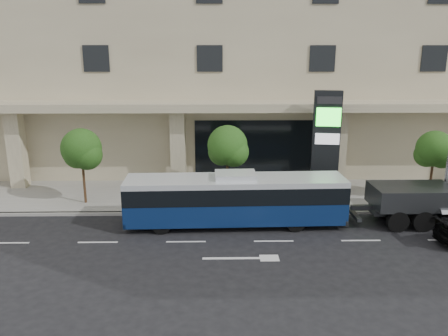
# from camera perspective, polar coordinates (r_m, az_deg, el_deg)

# --- Properties ---
(ground) EXTENTS (120.00, 120.00, 0.00)m
(ground) POSITION_cam_1_polar(r_m,az_deg,el_deg) (21.67, 6.01, -7.86)
(ground) COLOR black
(ground) RESTS_ON ground
(sidewalk) EXTENTS (120.00, 6.00, 0.15)m
(sidewalk) POSITION_cam_1_polar(r_m,az_deg,el_deg) (26.30, 4.73, -3.54)
(sidewalk) COLOR gray
(sidewalk) RESTS_ON ground
(curb) EXTENTS (120.00, 0.30, 0.15)m
(curb) POSITION_cam_1_polar(r_m,az_deg,el_deg) (23.49, 5.43, -5.82)
(curb) COLOR gray
(curb) RESTS_ON ground
(convention_center) EXTENTS (60.00, 17.60, 20.00)m
(convention_center) POSITION_cam_1_polar(r_m,az_deg,el_deg) (35.42, 3.38, 17.40)
(convention_center) COLOR tan
(convention_center) RESTS_ON ground
(tree_left) EXTENTS (2.27, 2.20, 4.22)m
(tree_left) POSITION_cam_1_polar(r_m,az_deg,el_deg) (25.13, -18.06, 2.09)
(tree_left) COLOR #422B19
(tree_left) RESTS_ON sidewalk
(tree_mid) EXTENTS (2.28, 2.20, 4.38)m
(tree_mid) POSITION_cam_1_polar(r_m,az_deg,el_deg) (23.99, 0.51, 2.61)
(tree_mid) COLOR #422B19
(tree_mid) RESTS_ON sidewalk
(tree_right) EXTENTS (2.10, 2.00, 4.04)m
(tree_right) POSITION_cam_1_polar(r_m,az_deg,el_deg) (26.90, 25.82, 1.97)
(tree_right) COLOR #422B19
(tree_right) RESTS_ON sidewalk
(city_bus) EXTENTS (10.78, 2.56, 2.72)m
(city_bus) POSITION_cam_1_polar(r_m,az_deg,el_deg) (21.50, 1.47, -4.03)
(city_bus) COLOR black
(city_bus) RESTS_ON ground
(signage_pylon) EXTENTS (1.61, 0.81, 6.17)m
(signage_pylon) POSITION_cam_1_polar(r_m,az_deg,el_deg) (25.58, 13.14, 3.04)
(signage_pylon) COLOR black
(signage_pylon) RESTS_ON sidewalk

